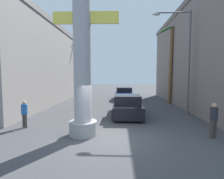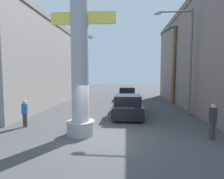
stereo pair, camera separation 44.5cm
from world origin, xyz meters
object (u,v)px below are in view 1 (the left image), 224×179
object	(u,v)px
neon_sign_pole	(82,31)
palm_tree_mid_right	(171,57)
car_lead	(127,106)
car_far	(124,94)
pedestrian_curb_left	(24,112)
street_lamp	(183,53)
palm_tree_far_left	(81,56)
pedestrian_by_sign	(214,118)

from	to	relation	value
neon_sign_pole	palm_tree_mid_right	xyz separation A→B (m)	(7.26, 10.50, -0.14)
car_lead	car_far	distance (m)	8.78
palm_tree_mid_right	pedestrian_curb_left	size ratio (longest dim) A/B	5.26
street_lamp	palm_tree_far_left	size ratio (longest dim) A/B	0.83
neon_sign_pole	pedestrian_curb_left	distance (m)	5.63
street_lamp	palm_tree_far_left	world-z (taller)	palm_tree_far_left
street_lamp	pedestrian_curb_left	xyz separation A→B (m)	(-10.13, -3.82, -3.77)
neon_sign_pole	palm_tree_mid_right	distance (m)	12.76
car_lead	palm_tree_far_left	world-z (taller)	palm_tree_far_left
palm_tree_far_left	pedestrian_curb_left	world-z (taller)	palm_tree_far_left
palm_tree_far_left	pedestrian_curb_left	bearing A→B (deg)	-88.35
car_far	palm_tree_mid_right	distance (m)	7.05
car_lead	palm_tree_far_left	distance (m)	15.91
pedestrian_by_sign	car_lead	bearing A→B (deg)	130.01
car_far	pedestrian_by_sign	bearing A→B (deg)	-73.64
car_lead	car_far	bearing A→B (deg)	90.33
palm_tree_far_left	pedestrian_curb_left	size ratio (longest dim) A/B	5.94
palm_tree_far_left	pedestrian_by_sign	distance (m)	21.50
palm_tree_mid_right	car_far	bearing A→B (deg)	151.30
palm_tree_far_left	pedestrian_by_sign	world-z (taller)	palm_tree_far_left
palm_tree_mid_right	pedestrian_curb_left	xyz separation A→B (m)	(-10.84, -9.44, -4.07)
car_lead	pedestrian_curb_left	size ratio (longest dim) A/B	3.13
palm_tree_mid_right	pedestrian_by_sign	distance (m)	11.46
street_lamp	pedestrian_by_sign	bearing A→B (deg)	-93.33
pedestrian_by_sign	pedestrian_curb_left	distance (m)	9.92
street_lamp	pedestrian_by_sign	size ratio (longest dim) A/B	4.60
palm_tree_mid_right	neon_sign_pole	bearing A→B (deg)	-124.65
palm_tree_mid_right	palm_tree_far_left	bearing A→B (deg)	146.48
street_lamp	pedestrian_curb_left	world-z (taller)	street_lamp
car_lead	car_far	xyz separation A→B (m)	(-0.05, 8.78, 0.03)
car_far	car_lead	bearing A→B (deg)	-89.67
car_lead	pedestrian_by_sign	size ratio (longest dim) A/B	2.90
palm_tree_far_left	palm_tree_mid_right	xyz separation A→B (m)	(11.33, -7.51, -0.94)
neon_sign_pole	palm_tree_far_left	world-z (taller)	neon_sign_pole
car_lead	palm_tree_mid_right	world-z (taller)	palm_tree_mid_right
neon_sign_pole	pedestrian_curb_left	world-z (taller)	neon_sign_pole
pedestrian_curb_left	pedestrian_by_sign	bearing A→B (deg)	-7.26
neon_sign_pole	car_lead	bearing A→B (deg)	61.89
car_far	palm_tree_mid_right	xyz separation A→B (m)	(4.94, -2.70, 4.24)
pedestrian_curb_left	neon_sign_pole	bearing A→B (deg)	-16.45
neon_sign_pole	car_lead	world-z (taller)	neon_sign_pole
street_lamp	palm_tree_mid_right	distance (m)	5.68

